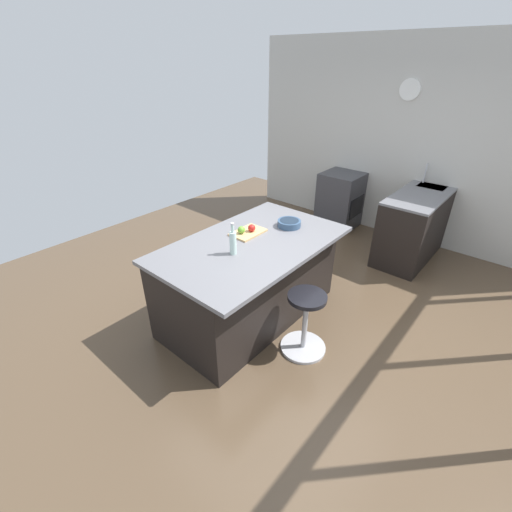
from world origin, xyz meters
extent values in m
plane|color=brown|center=(0.00, 0.00, 0.00)|extent=(7.24, 7.24, 0.00)
cube|color=beige|center=(-2.78, 0.00, 1.41)|extent=(0.12, 5.00, 2.82)
cylinder|color=white|center=(-2.71, -0.04, 2.12)|extent=(0.03, 0.28, 0.28)
cube|color=black|center=(-2.43, 0.57, 0.45)|extent=(1.89, 0.60, 0.90)
cube|color=slate|center=(-2.43, 0.57, 0.91)|extent=(1.89, 0.60, 0.03)
cube|color=#38383D|center=(-2.67, 0.57, 0.87)|extent=(0.44, 0.36, 0.12)
cylinder|color=#B7B7BC|center=(-2.67, 0.42, 1.07)|extent=(0.02, 0.02, 0.28)
cube|color=#38383D|center=(-2.43, -0.72, 0.45)|extent=(0.60, 0.60, 0.90)
cube|color=black|center=(-2.43, -0.42, 0.40)|extent=(0.44, 0.01, 0.32)
cube|color=black|center=(0.32, -0.29, 0.43)|extent=(1.89, 0.97, 0.87)
cube|color=slate|center=(0.32, -0.24, 0.89)|extent=(1.95, 1.17, 0.04)
cylinder|color=#B7B7BC|center=(0.39, 0.47, 0.01)|extent=(0.44, 0.44, 0.03)
cylinder|color=#B7B7BC|center=(0.39, 0.47, 0.31)|extent=(0.05, 0.05, 0.58)
cylinder|color=black|center=(0.39, 0.47, 0.62)|extent=(0.36, 0.36, 0.04)
cube|color=tan|center=(0.20, -0.41, 0.92)|extent=(0.36, 0.24, 0.02)
sphere|color=#609E2D|center=(0.27, -0.43, 0.97)|extent=(0.08, 0.08, 0.08)
sphere|color=red|center=(0.17, -0.38, 0.97)|extent=(0.08, 0.08, 0.08)
cylinder|color=silver|center=(0.61, -0.22, 1.02)|extent=(0.06, 0.06, 0.22)
cylinder|color=silver|center=(0.61, -0.22, 1.17)|extent=(0.03, 0.03, 0.08)
cylinder|color=#B7B7BC|center=(0.61, -0.22, 1.21)|extent=(0.03, 0.03, 0.02)
cylinder|color=#334C6B|center=(-0.22, -0.19, 0.94)|extent=(0.25, 0.25, 0.07)
cylinder|color=#192635|center=(-0.22, -0.19, 0.96)|extent=(0.21, 0.21, 0.04)
camera|label=1|loc=(2.63, 1.78, 2.50)|focal=24.55mm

